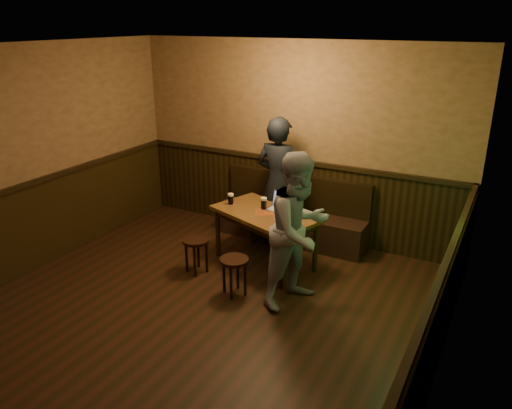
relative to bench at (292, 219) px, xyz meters
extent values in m
cube|color=black|center=(-0.11, -2.75, -0.32)|extent=(5.00, 6.00, 0.02)
cube|color=beige|center=(-0.11, -2.75, 2.50)|extent=(5.00, 6.00, 0.02)
cube|color=#9A714E|center=(-0.11, 0.26, 1.09)|extent=(5.00, 0.02, 2.80)
cube|color=#9A714E|center=(2.40, -2.75, 1.09)|extent=(0.02, 6.00, 2.80)
cube|color=black|center=(-0.11, 0.23, 0.24)|extent=(4.98, 0.04, 1.10)
cube|color=black|center=(-2.59, -2.75, 0.24)|extent=(0.04, 5.98, 1.10)
cube|color=black|center=(2.37, -2.75, 0.24)|extent=(0.04, 5.98, 1.10)
cube|color=black|center=(-0.11, 0.20, 0.82)|extent=(4.98, 0.06, 0.06)
cube|color=black|center=(2.34, -2.75, 0.82)|extent=(0.06, 5.98, 0.06)
cube|color=black|center=(0.00, -0.04, -0.09)|extent=(2.20, 0.50, 0.45)
cube|color=black|center=(0.00, 0.16, 0.39)|extent=(2.20, 0.10, 0.50)
cube|color=brown|center=(0.00, -0.87, 0.39)|extent=(1.54, 1.18, 0.05)
cube|color=black|center=(0.00, -0.87, 0.32)|extent=(1.39, 1.03, 0.08)
cube|color=maroon|center=(0.00, -0.87, 0.42)|extent=(0.34, 0.34, 0.00)
cylinder|color=black|center=(-0.67, -0.96, 0.03)|extent=(0.07, 0.07, 0.68)
cylinder|color=black|center=(-0.46, -0.38, 0.03)|extent=(0.07, 0.07, 0.68)
cylinder|color=black|center=(0.46, -1.36, 0.03)|extent=(0.07, 0.07, 0.68)
cylinder|color=black|center=(0.67, -0.77, 0.03)|extent=(0.07, 0.07, 0.68)
cylinder|color=black|center=(-0.66, -1.49, 0.13)|extent=(0.45, 0.45, 0.04)
cylinder|color=black|center=(-0.54, -1.44, -0.09)|extent=(0.04, 0.04, 0.44)
cylinder|color=black|center=(-0.71, -1.37, -0.09)|extent=(0.04, 0.04, 0.44)
cylinder|color=black|center=(-0.77, -1.55, -0.09)|extent=(0.04, 0.04, 0.44)
cylinder|color=black|center=(-0.60, -1.61, -0.09)|extent=(0.04, 0.04, 0.44)
cylinder|color=black|center=(0.04, -1.73, 0.13)|extent=(0.41, 0.41, 0.04)
cylinder|color=black|center=(0.17, -1.70, -0.09)|extent=(0.04, 0.04, 0.44)
cylinder|color=black|center=(0.02, -1.60, -0.09)|extent=(0.04, 0.04, 0.44)
cylinder|color=black|center=(-0.08, -1.76, -0.09)|extent=(0.04, 0.04, 0.44)
cylinder|color=black|center=(0.07, -1.86, -0.09)|extent=(0.04, 0.04, 0.44)
cylinder|color=#9E2C13|center=(-0.53, -0.84, 0.42)|extent=(0.10, 0.10, 0.00)
cylinder|color=silver|center=(-0.53, -0.84, 0.42)|extent=(0.08, 0.08, 0.00)
cylinder|color=black|center=(-0.53, -0.84, 0.48)|extent=(0.07, 0.07, 0.12)
cylinder|color=beige|center=(-0.53, -0.84, 0.56)|extent=(0.08, 0.08, 0.03)
cylinder|color=#9E2C13|center=(-0.07, -0.78, 0.42)|extent=(0.10, 0.10, 0.00)
cylinder|color=silver|center=(-0.07, -0.78, 0.42)|extent=(0.09, 0.09, 0.00)
cylinder|color=black|center=(-0.07, -0.78, 0.48)|extent=(0.07, 0.07, 0.12)
cylinder|color=beige|center=(-0.07, -0.78, 0.56)|extent=(0.08, 0.08, 0.03)
cylinder|color=#9E2C13|center=(0.33, -1.00, 0.42)|extent=(0.11, 0.11, 0.00)
cylinder|color=silver|center=(0.33, -1.00, 0.42)|extent=(0.09, 0.09, 0.00)
cylinder|color=black|center=(0.33, -1.00, 0.49)|extent=(0.08, 0.08, 0.13)
cylinder|color=beige|center=(0.33, -1.00, 0.57)|extent=(0.08, 0.08, 0.03)
cube|color=silver|center=(0.14, -0.73, 0.42)|extent=(0.32, 0.23, 0.02)
cube|color=#B2B2B7|center=(0.14, -0.73, 0.43)|extent=(0.29, 0.18, 0.00)
cube|color=silver|center=(0.15, -0.62, 0.54)|extent=(0.32, 0.07, 0.20)
cube|color=#54659C|center=(0.15, -0.63, 0.54)|extent=(0.29, 0.06, 0.18)
cube|color=silver|center=(0.43, -1.15, 0.42)|extent=(0.26, 0.26, 0.00)
imported|color=black|center=(-0.09, -0.29, 0.62)|extent=(0.71, 0.50, 1.86)
imported|color=#949499|center=(0.75, -1.51, 0.57)|extent=(0.92, 1.03, 1.76)
camera|label=1|loc=(2.70, -6.15, 2.76)|focal=35.00mm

